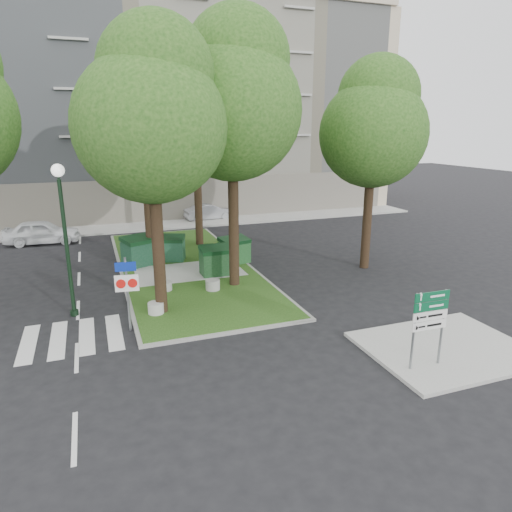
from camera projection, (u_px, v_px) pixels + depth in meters
name	position (u px, v px, depth m)	size (l,w,h in m)	color
ground	(218.00, 335.00, 15.49)	(120.00, 120.00, 0.00)	black
median_island	(185.00, 267.00, 22.87)	(6.00, 16.00, 0.12)	#1A4212
median_kerb	(185.00, 267.00, 22.87)	(6.30, 16.30, 0.10)	gray
sidewalk_corner	(445.00, 348.00, 14.46)	(5.00, 4.00, 0.12)	#999993
building_sidewalk	(148.00, 226.00, 32.19)	(42.00, 3.00, 0.12)	#999993
zebra_crossing	(101.00, 333.00, 15.61)	(5.00, 3.00, 0.01)	silver
apartment_building	(130.00, 112.00, 36.80)	(41.00, 12.00, 16.00)	#C6B794
tree_median_near_left	(152.00, 112.00, 15.34)	(5.20, 5.20, 10.53)	black
tree_median_near_right	(234.00, 96.00, 18.12)	(5.60, 5.60, 11.46)	black
tree_median_mid	(145.00, 123.00, 21.47)	(4.80, 4.80, 9.99)	black
tree_median_far	(196.00, 98.00, 24.87)	(5.80, 5.80, 11.93)	black
tree_street_right	(375.00, 123.00, 21.16)	(5.00, 5.00, 10.06)	black
dumpster_a	(140.00, 251.00, 22.79)	(1.94, 1.70, 1.50)	#0E351F
dumpster_b	(171.00, 248.00, 23.64)	(1.67, 1.42, 1.32)	#123E25
dumpster_c	(216.00, 261.00, 21.34)	(1.49, 1.05, 1.39)	#103515
dumpster_d	(234.00, 250.00, 23.19)	(1.67, 1.36, 1.35)	#16491B
bollard_left	(156.00, 308.00, 16.96)	(0.59, 0.59, 0.42)	#ADACA8
bollard_right	(213.00, 285.00, 19.43)	(0.61, 0.61, 0.43)	gray
bollard_mid	(166.00, 286.00, 19.37)	(0.54, 0.54, 0.38)	gray
litter_bin	(216.00, 250.00, 24.42)	(0.39, 0.39, 0.69)	gold
street_lamp	(64.00, 223.00, 16.17)	(0.45, 0.45, 5.60)	black
traffic_sign_pole	(127.00, 284.00, 15.40)	(0.79, 0.16, 2.64)	slate
directional_sign	(429.00, 317.00, 12.86)	(1.15, 0.09, 2.30)	slate
car_white	(42.00, 232.00, 27.43)	(1.72, 4.27, 1.45)	white
car_silver	(209.00, 212.00, 34.50)	(1.30, 3.73, 1.23)	#96989D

